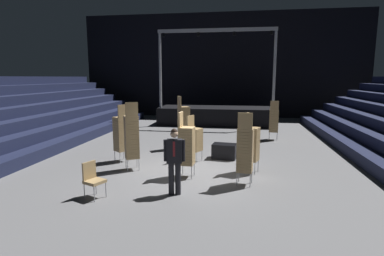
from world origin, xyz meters
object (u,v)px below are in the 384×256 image
at_px(stage_riser, 217,114).
at_px(chair_stack_rear_right, 274,120).
at_px(chair_stack_front_right, 187,145).
at_px(loose_chair_near_man, 93,178).
at_px(chair_stack_rear_left, 251,143).
at_px(equipment_road_case, 224,151).
at_px(chair_stack_mid_left, 121,133).
at_px(chair_stack_front_left, 245,149).
at_px(chair_stack_mid_right, 132,136).
at_px(man_with_tie, 174,157).
at_px(chair_stack_mid_centre, 195,139).
at_px(chair_stack_rear_centre, 184,122).

distance_m(stage_riser, chair_stack_rear_right, 5.71).
distance_m(chair_stack_front_right, loose_chair_near_man, 2.99).
bearing_deg(chair_stack_rear_left, loose_chair_near_man, -36.85).
bearing_deg(equipment_road_case, chair_stack_rear_left, -59.73).
xyz_separation_m(chair_stack_rear_right, loose_chair_near_man, (-5.40, -8.47, -0.45)).
bearing_deg(chair_stack_mid_left, chair_stack_rear_right, -12.05).
height_order(chair_stack_front_left, chair_stack_mid_right, chair_stack_mid_right).
bearing_deg(chair_stack_mid_left, stage_riser, 22.10).
height_order(man_with_tie, chair_stack_front_left, chair_stack_front_left).
bearing_deg(equipment_road_case, chair_stack_mid_right, -147.08).
relative_size(chair_stack_mid_left, chair_stack_rear_left, 1.09).
distance_m(chair_stack_mid_centre, loose_chair_near_man, 4.43).
relative_size(chair_stack_front_right, equipment_road_case, 2.28).
relative_size(stage_riser, loose_chair_near_man, 7.96).
xyz_separation_m(stage_riser, loose_chair_near_man, (-2.18, -13.17, -0.14)).
xyz_separation_m(man_with_tie, chair_stack_mid_left, (-2.64, 2.92, 0.05)).
xyz_separation_m(man_with_tie, chair_stack_rear_left, (2.06, 2.30, -0.04)).
bearing_deg(stage_riser, chair_stack_front_left, -81.52).
xyz_separation_m(man_with_tie, chair_stack_rear_right, (3.34, 7.94, -0.04)).
bearing_deg(chair_stack_front_left, equipment_road_case, 112.43).
height_order(chair_stack_mid_right, chair_stack_rear_right, chair_stack_mid_right).
relative_size(chair_stack_rear_left, chair_stack_rear_centre, 0.85).
bearing_deg(chair_stack_mid_left, loose_chair_near_man, -132.51).
height_order(chair_stack_front_right, chair_stack_rear_left, chair_stack_front_right).
distance_m(chair_stack_rear_left, chair_stack_rear_right, 5.78).
relative_size(chair_stack_mid_left, loose_chair_near_man, 2.26).
relative_size(chair_stack_mid_centre, equipment_road_case, 1.90).
xyz_separation_m(chair_stack_mid_right, chair_stack_rear_centre, (1.13, 3.43, 0.00)).
height_order(man_with_tie, chair_stack_rear_centre, chair_stack_rear_centre).
bearing_deg(chair_stack_rear_centre, loose_chair_near_man, -41.47).
distance_m(chair_stack_mid_right, chair_stack_rear_right, 7.93).
xyz_separation_m(chair_stack_rear_centre, equipment_road_case, (1.87, -1.49, -0.87)).
bearing_deg(chair_stack_front_right, chair_stack_mid_right, -98.92).
bearing_deg(stage_riser, chair_stack_rear_right, -55.59).
bearing_deg(loose_chair_near_man, chair_stack_mid_centre, 175.24).
bearing_deg(chair_stack_rear_centre, equipment_road_case, 22.38).
height_order(chair_stack_rear_right, equipment_road_case, chair_stack_rear_right).
xyz_separation_m(stage_riser, chair_stack_front_right, (-0.06, -11.12, 0.36)).
xyz_separation_m(man_with_tie, chair_stack_front_left, (1.85, 1.06, 0.05)).
relative_size(chair_stack_mid_right, equipment_road_case, 2.56).
distance_m(chair_stack_rear_left, equipment_road_case, 2.01).
xyz_separation_m(chair_stack_front_right, chair_stack_rear_centre, (-0.82, 3.89, 0.13)).
height_order(chair_stack_front_right, chair_stack_rear_centre, chair_stack_rear_centre).
relative_size(stage_riser, chair_stack_mid_right, 3.26).
distance_m(chair_stack_mid_centre, chair_stack_rear_right, 5.64).
bearing_deg(chair_stack_rear_centre, chair_stack_mid_centre, -7.91).
relative_size(man_with_tie, chair_stack_rear_right, 0.91).
bearing_deg(chair_stack_rear_right, chair_stack_front_left, -96.93).
relative_size(chair_stack_mid_left, chair_stack_rear_right, 1.09).
distance_m(man_with_tie, equipment_road_case, 4.14).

